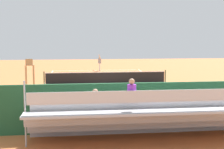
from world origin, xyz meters
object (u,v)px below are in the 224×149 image
tennis_racket (91,70)px  tennis_ball_near (104,73)px  equipment_bag (171,121)px  courtside_bench (203,111)px  umpire_chair (30,69)px  tennis_player (100,62)px  tennis_net (106,77)px  line_judge (45,105)px  tennis_ball_far (110,73)px  bleacher_stand (147,116)px

tennis_racket → tennis_ball_near: 3.38m
equipment_bag → courtside_bench: bearing=-175.2°
umpire_chair → courtside_bench: (-9.15, 12.95, -0.76)m
tennis_player → equipment_bag: bearing=92.6°
equipment_bag → tennis_racket: (1.99, -24.03, -0.16)m
umpire_chair → tennis_racket: umpire_chair is taller
umpire_chair → equipment_bag: umpire_chair is taller
tennis_racket → tennis_ball_near: tennis_ball_near is taller
tennis_net → tennis_ball_near: size_ratio=156.06×
tennis_net → line_judge: 13.83m
umpire_chair → tennis_racket: (-5.63, -10.95, -1.30)m
tennis_player → line_judge: same height
equipment_bag → tennis_racket: equipment_bag is taller
tennis_ball_far → tennis_player: bearing=-67.6°
bleacher_stand → tennis_ball_far: bearing=-93.4°
umpire_chair → tennis_ball_far: (-7.49, -8.33, -1.28)m
equipment_bag → tennis_ball_near: (0.80, -20.87, -0.15)m
bleacher_stand → tennis_player: 25.58m
equipment_bag → tennis_player: size_ratio=0.47×
line_judge → umpire_chair: bearing=-80.4°
tennis_net → tennis_ball_near: 7.51m
tennis_net → equipment_bag: (-1.42, 13.40, -0.32)m
tennis_net → tennis_player: (-0.36, -10.28, 0.51)m
courtside_bench → line_judge: (6.96, -0.05, 0.46)m
tennis_ball_near → bleacher_stand: bearing=88.2°
tennis_player → tennis_ball_far: (-0.93, 2.27, -0.98)m
tennis_net → umpire_chair: size_ratio=4.81×
bleacher_stand → tennis_player: bearing=-91.0°
umpire_chair → tennis_player: 12.47m
equipment_bag → tennis_ball_far: (0.12, -21.41, -0.15)m
line_judge → bleacher_stand: bearing=152.0°
bleacher_stand → tennis_ball_far: (-1.40, -23.30, -0.88)m
umpire_chair → equipment_bag: (-7.62, 13.08, -1.13)m
tennis_ball_near → umpire_chair: bearing=48.8°
courtside_bench → tennis_ball_near: 20.88m
tennis_ball_near → tennis_ball_far: bearing=-141.6°
equipment_bag → tennis_ball_near: equipment_bag is taller
bleacher_stand → tennis_racket: bearing=-89.0°
tennis_net → tennis_ball_far: (-1.29, -8.01, -0.47)m
umpire_chair → tennis_player: (-6.56, -10.60, -0.30)m
tennis_racket → tennis_ball_far: 3.22m
courtside_bench → tennis_ball_far: size_ratio=27.27×
tennis_net → tennis_racket: 10.66m
tennis_racket → line_judge: bearing=81.8°
equipment_bag → line_judge: line_judge is taller
umpire_chair → line_judge: 13.09m
bleacher_stand → umpire_chair: bearing=-67.9°
courtside_bench → line_judge: size_ratio=0.93×
umpire_chair → tennis_net: bearing=-177.0°
tennis_racket → equipment_bag: bearing=94.7°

